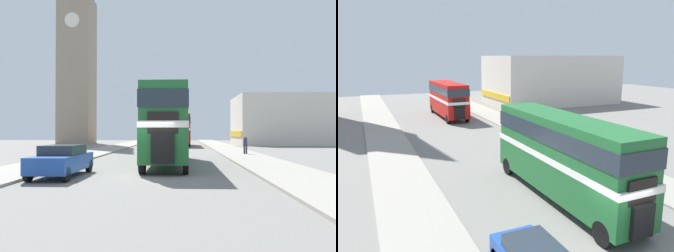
% 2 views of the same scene
% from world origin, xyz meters
% --- Properties ---
extents(ground_plane, '(120.00, 120.00, 0.00)m').
position_xyz_m(ground_plane, '(0.00, 0.00, 0.00)').
color(ground_plane, slate).
extents(double_decker_bus, '(2.39, 11.08, 4.45)m').
position_xyz_m(double_decker_bus, '(0.73, 4.98, 2.64)').
color(double_decker_bus, '#1E602D').
rests_on(double_decker_bus, ground_plane).
extents(bus_distant, '(2.57, 10.26, 4.31)m').
position_xyz_m(bus_distant, '(1.39, 31.16, 2.56)').
color(bus_distant, '#B2140F').
rests_on(bus_distant, ground_plane).
extents(pedestrian_walking, '(0.32, 0.32, 1.61)m').
position_xyz_m(pedestrian_walking, '(7.08, 13.32, 1.03)').
color(pedestrian_walking, '#282833').
rests_on(pedestrian_walking, sidewalk_right).
extents(shop_building_block, '(19.81, 11.48, 7.59)m').
position_xyz_m(shop_building_block, '(19.97, 37.04, 3.79)').
color(shop_building_block, beige).
rests_on(shop_building_block, ground_plane).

